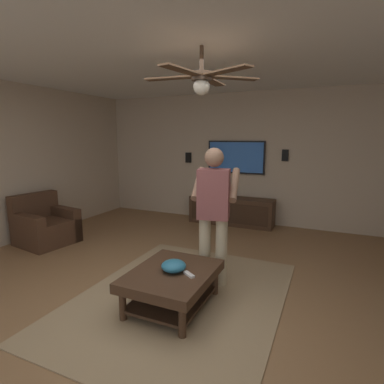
# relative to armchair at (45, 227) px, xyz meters

# --- Properties ---
(ground_plane) EXTENTS (8.65, 8.65, 0.00)m
(ground_plane) POSITION_rel_armchair_xyz_m (-0.93, -2.84, -0.28)
(ground_plane) COLOR olive
(wall_back_tv) EXTENTS (0.10, 6.89, 2.64)m
(wall_back_tv) POSITION_rel_armchair_xyz_m (2.72, -2.84, 1.04)
(wall_back_tv) COLOR #C6B299
(wall_back_tv) RESTS_ON ground
(ceiling_slab) EXTENTS (7.41, 6.89, 0.10)m
(ceiling_slab) POSITION_rel_armchair_xyz_m (-0.93, -2.84, 2.41)
(ceiling_slab) COLOR white
(area_rug) EXTENTS (2.78, 2.13, 0.01)m
(area_rug) POSITION_rel_armchair_xyz_m (-0.68, -2.87, -0.27)
(area_rug) COLOR #9E8460
(area_rug) RESTS_ON ground
(armchair) EXTENTS (0.91, 0.92, 0.82)m
(armchair) POSITION_rel_armchair_xyz_m (0.00, 0.00, 0.00)
(armchair) COLOR #472D1E
(armchair) RESTS_ON ground
(coffee_table) EXTENTS (1.00, 0.80, 0.40)m
(coffee_table) POSITION_rel_armchair_xyz_m (-0.88, -2.87, 0.02)
(coffee_table) COLOR #422B1C
(coffee_table) RESTS_ON ground
(media_console) EXTENTS (0.45, 1.70, 0.55)m
(media_console) POSITION_rel_armchair_xyz_m (2.39, -2.50, -0.00)
(media_console) COLOR #422B1C
(media_console) RESTS_ON ground
(tv) EXTENTS (0.05, 1.18, 0.67)m
(tv) POSITION_rel_armchair_xyz_m (2.63, -2.50, 1.07)
(tv) COLOR black
(person_standing) EXTENTS (0.60, 0.61, 1.64)m
(person_standing) POSITION_rel_armchair_xyz_m (-0.22, -3.07, 0.65)
(person_standing) COLOR #C6B793
(person_standing) RESTS_ON ground
(bowl) EXTENTS (0.26, 0.26, 0.12)m
(bowl) POSITION_rel_armchair_xyz_m (-0.88, -2.89, 0.18)
(bowl) COLOR teal
(bowl) RESTS_ON coffee_table
(remote_white) EXTENTS (0.12, 0.15, 0.02)m
(remote_white) POSITION_rel_armchair_xyz_m (-0.91, -3.08, 0.13)
(remote_white) COLOR white
(remote_white) RESTS_ON coffee_table
(vase_round) EXTENTS (0.22, 0.22, 0.22)m
(vase_round) POSITION_rel_armchair_xyz_m (2.41, -2.33, 0.38)
(vase_round) COLOR orange
(vase_round) RESTS_ON media_console
(wall_speaker_left) EXTENTS (0.06, 0.12, 0.22)m
(wall_speaker_left) POSITION_rel_armchair_xyz_m (2.64, -3.47, 1.13)
(wall_speaker_left) COLOR black
(wall_speaker_right) EXTENTS (0.06, 0.12, 0.22)m
(wall_speaker_right) POSITION_rel_armchair_xyz_m (2.64, -1.42, 1.03)
(wall_speaker_right) COLOR black
(ceiling_fan) EXTENTS (1.20, 1.17, 0.46)m
(ceiling_fan) POSITION_rel_armchair_xyz_m (-0.60, -3.08, 2.04)
(ceiling_fan) COLOR #4C3828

